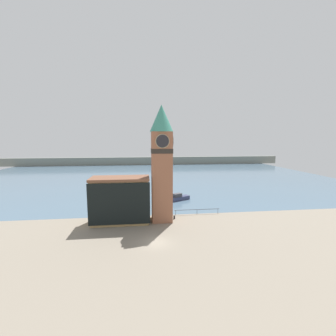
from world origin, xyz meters
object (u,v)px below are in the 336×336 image
Objects in this scene: boat_near at (180,198)px; mooring_bollard_near at (174,217)px; pier_building at (120,200)px; clock_tower at (162,161)px.

boat_near is 7.19× the size of mooring_bollard_near.
boat_near is (14.52, 14.97, -3.90)m from pier_building.
boat_near is at bearing 76.18° from mooring_bollard_near.
clock_tower is 4.15× the size of boat_near.
pier_building reaches higher than mooring_bollard_near.
mooring_bollard_near is at bearing -131.35° from boat_near.
mooring_bollard_near is (2.66, 0.39, -12.00)m from clock_tower.
clock_tower reaches higher than pier_building.
mooring_bollard_near is (-3.53, -14.35, -0.31)m from boat_near.
pier_building is 2.06× the size of boat_near.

